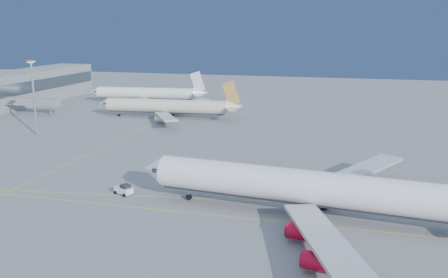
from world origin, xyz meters
TOP-DOWN VIEW (x-y plane):
  - ground at (0.00, 0.00)m, footprint 500.00×500.00m
  - terminal at (-114.93, 85.00)m, footprint 18.40×110.00m
  - jet_bridge at (-93.11, 72.00)m, footprint 23.60×3.60m
  - taxiway_lines at (-14.71, 6.34)m, footprint 118.86×140.00m
  - airliner_virgin at (25.76, -10.14)m, footprint 74.09×66.18m
  - airliner_etihad at (-38.32, 78.79)m, footprint 57.93×53.40m
  - airliner_third at (-61.51, 112.07)m, footprint 56.14×51.47m
  - pushback_tug at (-15.27, -7.48)m, footprint 4.55×3.71m
  - light_mast at (-68.90, 38.64)m, footprint 2.10×2.10m

SIDE VIEW (x-z plane):
  - ground at x=0.00m, z-range 0.00..0.00m
  - taxiway_lines at x=-14.71m, z-range 0.00..0.02m
  - pushback_tug at x=-15.27m, z-range -0.08..2.21m
  - airliner_third at x=-61.51m, z-range -2.97..12.08m
  - airliner_etihad at x=-38.32m, z-range -2.96..12.16m
  - jet_bridge at x=-93.11m, z-range 1.72..8.62m
  - airliner_virgin at x=25.76m, z-range -3.63..14.65m
  - terminal at x=-114.93m, z-range 0.01..15.01m
  - light_mast at x=-68.90m, z-range 2.19..26.44m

